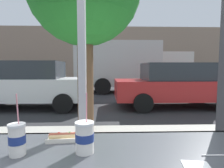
{
  "coord_description": "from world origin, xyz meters",
  "views": [
    {
      "loc": [
        0.16,
        -1.26,
        1.46
      ],
      "look_at": [
        0.31,
        3.05,
        1.09
      ],
      "focal_mm": 30.37,
      "sensor_mm": 36.0,
      "label": 1
    }
  ],
  "objects_px": {
    "hotdog_tray_near": "(66,137)",
    "parked_car_white": "(29,84)",
    "soda_cup_left": "(85,137)",
    "box_truck": "(129,65)",
    "soda_cup_right": "(17,139)",
    "parked_car_red": "(175,85)"
  },
  "relations": [
    {
      "from": "soda_cup_left",
      "to": "parked_car_white",
      "type": "distance_m",
      "value": 6.5
    },
    {
      "from": "hotdog_tray_near",
      "to": "parked_car_white",
      "type": "relative_size",
      "value": 0.05
    },
    {
      "from": "soda_cup_left",
      "to": "parked_car_white",
      "type": "relative_size",
      "value": 0.07
    },
    {
      "from": "parked_car_white",
      "to": "box_truck",
      "type": "bearing_deg",
      "value": 46.89
    },
    {
      "from": "soda_cup_left",
      "to": "hotdog_tray_near",
      "type": "relative_size",
      "value": 1.36
    },
    {
      "from": "parked_car_red",
      "to": "soda_cup_right",
      "type": "bearing_deg",
      "value": -117.06
    },
    {
      "from": "parked_car_white",
      "to": "soda_cup_right",
      "type": "bearing_deg",
      "value": -68.79
    },
    {
      "from": "soda_cup_right",
      "to": "box_truck",
      "type": "height_order",
      "value": "box_truck"
    },
    {
      "from": "parked_car_white",
      "to": "parked_car_red",
      "type": "xyz_separation_m",
      "value": [
        5.34,
        -0.0,
        -0.03
      ]
    },
    {
      "from": "box_truck",
      "to": "parked_car_white",
      "type": "bearing_deg",
      "value": -133.11
    },
    {
      "from": "soda_cup_right",
      "to": "parked_car_red",
      "type": "height_order",
      "value": "parked_car_red"
    },
    {
      "from": "soda_cup_left",
      "to": "box_truck",
      "type": "distance_m",
      "value": 10.52
    },
    {
      "from": "soda_cup_right",
      "to": "parked_car_white",
      "type": "xyz_separation_m",
      "value": [
        -2.31,
        5.94,
        -0.23
      ]
    },
    {
      "from": "soda_cup_right",
      "to": "parked_car_red",
      "type": "xyz_separation_m",
      "value": [
        3.04,
        5.94,
        -0.26
      ]
    },
    {
      "from": "soda_cup_left",
      "to": "parked_car_red",
      "type": "relative_size",
      "value": 0.07
    },
    {
      "from": "parked_car_red",
      "to": "parked_car_white",
      "type": "bearing_deg",
      "value": 180.0
    },
    {
      "from": "soda_cup_right",
      "to": "box_truck",
      "type": "bearing_deg",
      "value": 79.78
    },
    {
      "from": "hotdog_tray_near",
      "to": "box_truck",
      "type": "relative_size",
      "value": 0.04
    },
    {
      "from": "hotdog_tray_near",
      "to": "parked_car_white",
      "type": "xyz_separation_m",
      "value": [
        -2.52,
        5.75,
        -0.16
      ]
    },
    {
      "from": "hotdog_tray_near",
      "to": "box_truck",
      "type": "height_order",
      "value": "box_truck"
    },
    {
      "from": "soda_cup_left",
      "to": "soda_cup_right",
      "type": "relative_size",
      "value": 1.01
    },
    {
      "from": "hotdog_tray_near",
      "to": "box_truck",
      "type": "distance_m",
      "value": 10.38
    }
  ]
}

